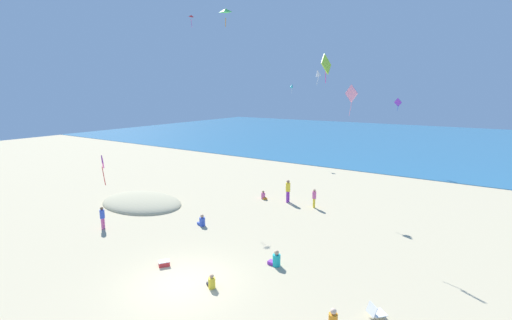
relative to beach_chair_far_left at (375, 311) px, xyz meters
name	(u,v)px	position (x,y,z in m)	size (l,w,h in m)	color
ground_plane	(289,217)	(-7.81, 7.77, -0.27)	(120.00, 120.00, 0.00)	#C6B58C
ocean_water	(413,140)	(-7.81, 54.21, -0.24)	(120.00, 60.00, 0.05)	teal
dune_mound	(142,204)	(-18.59, 4.22, -0.27)	(6.90, 4.83, 1.28)	tan
beach_chair_far_left	(375,311)	(0.00, 0.00, 0.00)	(0.81, 0.81, 0.58)	white
cooler_box	(164,263)	(-9.72, -1.58, -0.14)	(0.59, 0.63, 0.26)	red
person_0	(263,196)	(-11.47, 10.35, -0.02)	(0.59, 0.44, 0.67)	#D8599E
person_2	(288,189)	(-9.43, 10.64, 0.75)	(0.39, 0.39, 1.76)	purple
person_3	(314,197)	(-7.21, 10.56, 0.55)	(0.40, 0.40, 1.42)	yellow
person_4	(211,283)	(-6.51, -1.79, -0.03)	(0.58, 0.48, 0.65)	yellow
person_5	(276,260)	(-5.16, 1.45, 0.03)	(0.66, 0.41, 0.81)	#19ADB2
person_6	(102,216)	(-16.48, -0.40, 0.55)	(0.37, 0.37, 1.42)	#D8599E
person_7	(202,221)	(-11.72, 3.38, 0.01)	(0.66, 0.47, 0.76)	blue
kite_magenta	(103,163)	(-10.25, -4.04, 5.22)	(0.47, 0.34, 1.27)	#DB3DA8
kite_lime	(326,64)	(-4.18, 4.49, 9.44)	(0.29, 1.04, 1.43)	#99DB33
kite_white	(318,73)	(-8.70, 13.91, 9.56)	(0.66, 0.68, 1.23)	white
kite_purple	(398,102)	(-5.53, 28.48, 6.97)	(0.91, 0.41, 1.40)	purple
kite_red	(191,16)	(-19.06, 10.86, 14.39)	(0.41, 0.46, 1.04)	red
kite_pink	(351,94)	(-4.05, 8.15, 7.98)	(0.93, 0.52, 1.82)	pink
kite_green	(225,11)	(-8.51, 2.04, 12.01)	(0.59, 0.51, 0.87)	green
kite_teal	(292,86)	(-17.67, 26.72, 8.86)	(0.47, 0.60, 1.25)	#1EADAD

